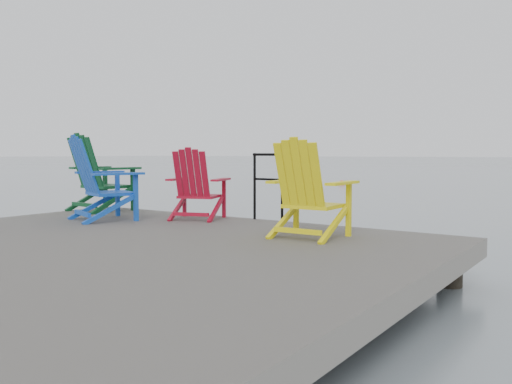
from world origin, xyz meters
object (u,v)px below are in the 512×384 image
Objects in this scene: handrail at (268,180)px; buoy_b at (342,184)px; chair_red at (196,185)px; chair_yellow at (308,189)px; chair_blue at (100,179)px; chair_green at (98,173)px.

handrail is 2.62× the size of buoy_b.
chair_red is 2.10m from chair_yellow.
buoy_b is (-4.84, 17.54, -1.05)m from chair_blue.
chair_blue is 1.28m from chair_red.
chair_red is at bearing -151.51° from handrail.
chair_red is at bearing -70.76° from buoy_b.
chair_red is at bearing 59.70° from chair_blue.
chair_yellow is at bearing -35.45° from chair_red.
handrail reaches higher than buoy_b.
handrail is at bearing 8.11° from chair_red.
chair_yellow is at bearing -65.52° from buoy_b.
chair_yellow reaches higher than buoy_b.
chair_red is at bearing 5.79° from chair_green.
handrail is 0.88× the size of chair_yellow.
handrail is at bearing 14.80° from chair_green.
buoy_b is (-6.70, 16.28, -1.04)m from handrail.
chair_green reaches higher than buoy_b.
buoy_b is (-5.84, 16.74, -0.97)m from chair_red.
chair_red is (-0.86, -0.47, -0.07)m from handrail.
chair_yellow reaches higher than chair_red.
chair_blue is at bearing -161.82° from chair_red.
handrail is 2.25m from chair_blue.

